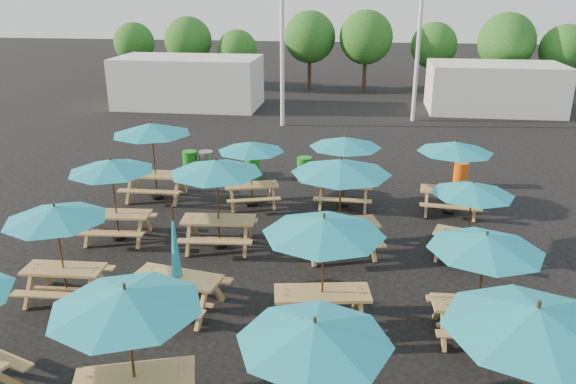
# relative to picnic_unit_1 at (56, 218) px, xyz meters

# --- Properties ---
(ground) EXTENTS (120.00, 120.00, 0.00)m
(ground) POSITION_rel_picnic_unit_1_xyz_m (4.33, 2.95, -1.92)
(ground) COLOR black
(ground) RESTS_ON ground
(picnic_unit_1) EXTENTS (2.26, 2.26, 2.20)m
(picnic_unit_1) POSITION_rel_picnic_unit_1_xyz_m (0.00, 0.00, 0.00)
(picnic_unit_1) COLOR tan
(picnic_unit_1) RESTS_ON ground
(picnic_unit_2) EXTENTS (2.42, 2.42, 2.29)m
(picnic_unit_2) POSITION_rel_picnic_unit_1_xyz_m (-0.15, 3.08, 0.08)
(picnic_unit_2) COLOR tan
(picnic_unit_2) RESTS_ON ground
(picnic_unit_3) EXTENTS (2.56, 2.56, 2.53)m
(picnic_unit_3) POSITION_rel_picnic_unit_1_xyz_m (-0.23, 6.26, 0.29)
(picnic_unit_3) COLOR tan
(picnic_unit_3) RESTS_ON ground
(picnic_unit_4) EXTENTS (2.91, 2.91, 2.36)m
(picnic_unit_4) POSITION_rel_picnic_unit_1_xyz_m (2.98, -3.32, 0.14)
(picnic_unit_4) COLOR tan
(picnic_unit_4) RESTS_ON ground
(picnic_unit_5) EXTENTS (2.12, 1.93, 2.38)m
(picnic_unit_5) POSITION_rel_picnic_unit_1_xyz_m (2.61, -0.13, -0.94)
(picnic_unit_5) COLOR tan
(picnic_unit_5) RESTS_ON ground
(picnic_unit_6) EXTENTS (2.58, 2.58, 2.43)m
(picnic_unit_6) POSITION_rel_picnic_unit_1_xyz_m (2.70, 2.99, 0.20)
(picnic_unit_6) COLOR tan
(picnic_unit_6) RESTS_ON ground
(picnic_unit_7) EXTENTS (2.56, 2.56, 2.09)m
(picnic_unit_7) POSITION_rel_picnic_unit_1_xyz_m (2.97, 6.06, -0.10)
(picnic_unit_7) COLOR tan
(picnic_unit_7) RESTS_ON ground
(picnic_unit_8) EXTENTS (2.76, 2.76, 2.24)m
(picnic_unit_8) POSITION_rel_picnic_unit_1_xyz_m (5.81, -3.62, 0.04)
(picnic_unit_8) COLOR tan
(picnic_unit_8) RESTS_ON ground
(picnic_unit_9) EXTENTS (2.75, 2.75, 2.43)m
(picnic_unit_9) POSITION_rel_picnic_unit_1_xyz_m (5.68, -0.38, 0.20)
(picnic_unit_9) COLOR tan
(picnic_unit_9) RESTS_ON ground
(picnic_unit_10) EXTENTS (3.11, 3.11, 2.54)m
(picnic_unit_10) POSITION_rel_picnic_unit_1_xyz_m (5.84, 3.07, 0.30)
(picnic_unit_10) COLOR tan
(picnic_unit_10) RESTS_ON ground
(picnic_unit_11) EXTENTS (2.24, 2.24, 2.25)m
(picnic_unit_11) POSITION_rel_picnic_unit_1_xyz_m (5.82, 6.42, 0.05)
(picnic_unit_11) COLOR tan
(picnic_unit_11) RESTS_ON ground
(picnic_unit_12) EXTENTS (2.79, 2.79, 2.54)m
(picnic_unit_12) POSITION_rel_picnic_unit_1_xyz_m (8.74, -3.33, 0.30)
(picnic_unit_12) COLOR tan
(picnic_unit_12) RESTS_ON ground
(picnic_unit_13) EXTENTS (2.27, 2.27, 2.21)m
(picnic_unit_13) POSITION_rel_picnic_unit_1_xyz_m (8.69, -0.28, 0.01)
(picnic_unit_13) COLOR tan
(picnic_unit_13) RESTS_ON ground
(picnic_unit_14) EXTENTS (2.53, 2.53, 2.05)m
(picnic_unit_14) POSITION_rel_picnic_unit_1_xyz_m (9.04, 3.16, -0.13)
(picnic_unit_14) COLOR tan
(picnic_unit_14) RESTS_ON ground
(picnic_unit_15) EXTENTS (2.41, 2.41, 2.26)m
(picnic_unit_15) POSITION_rel_picnic_unit_1_xyz_m (9.04, 6.28, 0.06)
(picnic_unit_15) COLOR tan
(picnic_unit_15) RESTS_ON ground
(waste_bin_0) EXTENTS (0.53, 0.53, 0.85)m
(waste_bin_0) POSITION_rel_picnic_unit_1_xyz_m (0.08, 8.92, -1.49)
(waste_bin_0) COLOR #18861A
(waste_bin_0) RESTS_ON ground
(waste_bin_1) EXTENTS (0.53, 0.53, 0.85)m
(waste_bin_1) POSITION_rel_picnic_unit_1_xyz_m (0.67, 8.98, -1.49)
(waste_bin_1) COLOR gray
(waste_bin_1) RESTS_ON ground
(waste_bin_2) EXTENTS (0.53, 0.53, 0.85)m
(waste_bin_2) POSITION_rel_picnic_unit_1_xyz_m (2.47, 8.66, -1.49)
(waste_bin_2) COLOR #18861A
(waste_bin_2) RESTS_ON ground
(waste_bin_3) EXTENTS (0.53, 0.53, 0.85)m
(waste_bin_3) POSITION_rel_picnic_unit_1_xyz_m (4.33, 8.71, -1.49)
(waste_bin_3) COLOR #18861A
(waste_bin_3) RESTS_ON ground
(waste_bin_4) EXTENTS (0.53, 0.53, 0.85)m
(waste_bin_4) POSITION_rel_picnic_unit_1_xyz_m (9.70, 8.84, -1.49)
(waste_bin_4) COLOR #ED5B0D
(waste_bin_4) RESTS_ON ground
(event_tent_0) EXTENTS (8.00, 4.00, 2.80)m
(event_tent_0) POSITION_rel_picnic_unit_1_xyz_m (-3.67, 20.95, -0.52)
(event_tent_0) COLOR silver
(event_tent_0) RESTS_ON ground
(event_tent_1) EXTENTS (7.00, 4.00, 2.60)m
(event_tent_1) POSITION_rel_picnic_unit_1_xyz_m (13.33, 21.95, -0.62)
(event_tent_1) COLOR silver
(event_tent_1) RESTS_ON ground
(tree_0) EXTENTS (2.80, 2.80, 4.24)m
(tree_0) POSITION_rel_picnic_unit_1_xyz_m (-9.74, 28.20, 0.91)
(tree_0) COLOR #382314
(tree_0) RESTS_ON ground
(tree_1) EXTENTS (3.11, 3.11, 4.72)m
(tree_1) POSITION_rel_picnic_unit_1_xyz_m (-5.41, 26.85, 1.23)
(tree_1) COLOR #382314
(tree_1) RESTS_ON ground
(tree_2) EXTENTS (2.59, 2.59, 3.93)m
(tree_2) POSITION_rel_picnic_unit_1_xyz_m (-2.06, 26.60, 0.70)
(tree_2) COLOR #382314
(tree_2) RESTS_ON ground
(tree_3) EXTENTS (3.36, 3.36, 5.09)m
(tree_3) POSITION_rel_picnic_unit_1_xyz_m (2.58, 27.66, 1.49)
(tree_3) COLOR #382314
(tree_3) RESTS_ON ground
(tree_4) EXTENTS (3.41, 3.41, 5.17)m
(tree_4) POSITION_rel_picnic_unit_1_xyz_m (6.23, 27.21, 1.54)
(tree_4) COLOR #382314
(tree_4) RESTS_ON ground
(tree_5) EXTENTS (2.94, 2.94, 4.45)m
(tree_5) POSITION_rel_picnic_unit_1_xyz_m (10.55, 27.62, 1.05)
(tree_5) COLOR #382314
(tree_5) RESTS_ON ground
(tree_6) EXTENTS (3.38, 3.38, 5.13)m
(tree_6) POSITION_rel_picnic_unit_1_xyz_m (14.56, 25.84, 1.51)
(tree_6) COLOR #382314
(tree_6) RESTS_ON ground
(tree_7) EXTENTS (2.95, 2.95, 4.48)m
(tree_7) POSITION_rel_picnic_unit_1_xyz_m (17.96, 25.87, 1.07)
(tree_7) COLOR #382314
(tree_7) RESTS_ON ground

